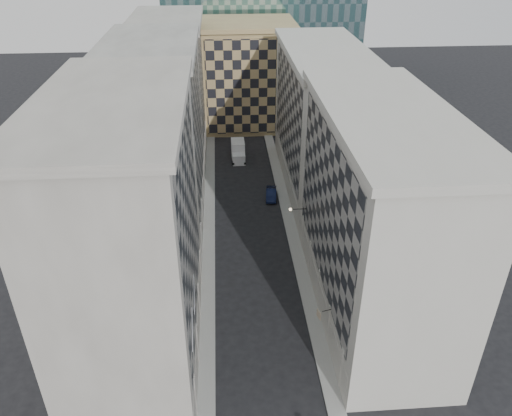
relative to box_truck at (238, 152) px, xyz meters
name	(u,v)px	position (x,y,z in m)	size (l,w,h in m)	color
sidewalk_west	(209,230)	(-4.64, -21.52, -1.17)	(1.50, 100.00, 0.15)	gray
sidewalk_east	(291,226)	(5.86, -21.52, -1.17)	(1.50, 100.00, 0.15)	gray
bldg_left_a	(131,237)	(-10.27, -40.52, 10.57)	(10.80, 22.80, 23.70)	gray
bldg_left_b	(158,140)	(-10.27, -18.52, 10.07)	(10.80, 22.80, 22.70)	gray
bldg_left_c	(172,89)	(-10.27, 3.48, 9.58)	(10.80, 22.80, 21.70)	gray
bldg_right_a	(376,217)	(11.49, -36.52, 9.07)	(10.80, 26.80, 20.70)	#B3AFA4
bldg_right_b	(322,120)	(11.50, -9.52, 8.60)	(10.80, 28.80, 19.70)	#B3AFA4
tan_block	(248,74)	(2.61, 16.38, 8.19)	(16.80, 14.80, 18.80)	#A27F55
flagpoles_left	(193,311)	(-5.29, -45.52, 6.75)	(0.10, 6.33, 2.33)	gray
bracket_lamp	(292,209)	(4.99, -27.52, 4.95)	(1.98, 0.36, 0.36)	black
box_truck	(238,152)	(0.00, 0.00, 0.00)	(2.18, 5.25, 2.87)	silver
dark_car	(271,194)	(4.10, -13.72, -0.57)	(1.43, 4.10, 1.35)	#0F1737
shop_sign	(319,314)	(5.56, -42.10, 2.58)	(1.27, 0.78, 0.87)	black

